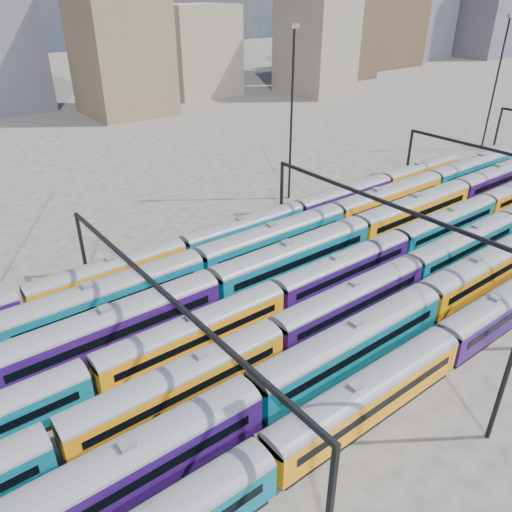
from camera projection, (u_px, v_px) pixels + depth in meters
ground at (328, 292)px, 55.80m from camera, size 500.00×500.00×0.00m
rake_0 at (444, 343)px, 43.65m from camera, size 119.12×2.91×4.89m
rake_1 at (486, 267)px, 55.15m from camera, size 107.56×3.15×5.31m
rake_2 at (179, 381)px, 39.46m from camera, size 137.41×2.87×4.83m
rake_3 at (277, 295)px, 50.58m from camera, size 116.73×2.85×4.79m
rake_4 at (213, 286)px, 51.48m from camera, size 133.09×3.24×5.47m
rake_5 at (274, 237)px, 61.59m from camera, size 108.54×3.18×5.36m
rake_6 at (183, 248)px, 59.88m from camera, size 111.04×2.71×4.55m
gantry_1 at (164, 301)px, 41.83m from camera, size 0.35×40.35×8.03m
gantry_2 at (393, 214)px, 57.94m from camera, size 0.35×40.35×8.03m
mast_3 at (292, 110)px, 73.93m from camera, size 1.40×0.50×25.60m
mast_5 at (496, 80)px, 97.99m from camera, size 1.40×0.50×25.60m
skyline at (331, 16)px, 175.78m from camera, size 399.22×60.48×50.03m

